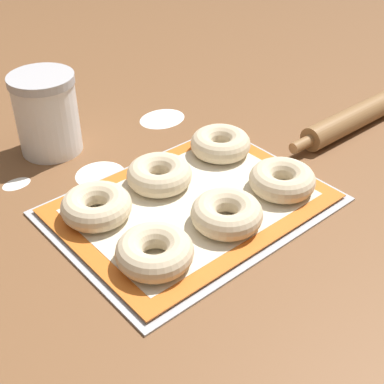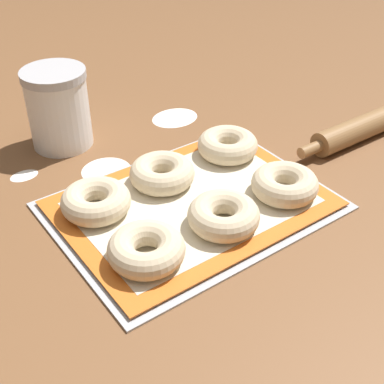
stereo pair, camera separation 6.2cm
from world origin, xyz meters
name	(u,v)px [view 1 (the left image)]	position (x,y,z in m)	size (l,w,h in m)	color
ground_plane	(181,204)	(0.00, 0.00, 0.00)	(2.80, 2.80, 0.00)	brown
baking_tray	(192,205)	(0.01, -0.02, 0.00)	(0.46, 0.34, 0.01)	#B2B5BA
baking_mat	(192,203)	(0.01, -0.02, 0.01)	(0.43, 0.32, 0.00)	orange
bagel_front_left	(155,252)	(-0.13, -0.10, 0.03)	(0.12, 0.12, 0.04)	beige
bagel_front_center	(227,214)	(0.01, -0.10, 0.03)	(0.12, 0.12, 0.04)	beige
bagel_front_right	(282,180)	(0.15, -0.09, 0.03)	(0.12, 0.12, 0.04)	beige
bagel_back_left	(96,206)	(-0.13, 0.05, 0.03)	(0.12, 0.12, 0.04)	beige
bagel_back_center	(161,174)	(0.00, 0.06, 0.03)	(0.12, 0.12, 0.04)	beige
bagel_back_right	(220,144)	(0.15, 0.07, 0.03)	(0.12, 0.12, 0.04)	beige
flour_canister	(47,114)	(-0.08, 0.31, 0.08)	(0.12, 0.12, 0.16)	white
rolling_pin	(368,111)	(0.50, -0.03, 0.02)	(0.49, 0.05, 0.05)	olive
flour_patch_near	(162,118)	(0.17, 0.27, 0.00)	(0.11, 0.09, 0.00)	white
flour_patch_far	(16,183)	(-0.19, 0.24, 0.00)	(0.05, 0.04, 0.00)	white
flour_patch_side	(100,174)	(-0.06, 0.17, 0.00)	(0.09, 0.09, 0.00)	white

